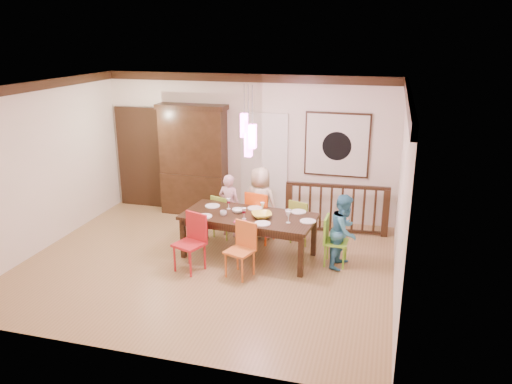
% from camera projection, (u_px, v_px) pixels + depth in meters
% --- Properties ---
extents(floor, '(6.00, 6.00, 0.00)m').
position_uv_depth(floor, '(206.00, 264.00, 8.26)').
color(floor, '#9B794B').
rests_on(floor, ground).
extents(ceiling, '(6.00, 6.00, 0.00)m').
position_uv_depth(ceiling, '(201.00, 87.00, 7.38)').
color(ceiling, white).
rests_on(ceiling, wall_back).
extents(wall_back, '(6.00, 0.00, 6.00)m').
position_uv_depth(wall_back, '(248.00, 147.00, 10.12)').
color(wall_back, beige).
rests_on(wall_back, floor).
extents(wall_left, '(0.00, 5.00, 5.00)m').
position_uv_depth(wall_left, '(40.00, 167.00, 8.57)').
color(wall_left, beige).
rests_on(wall_left, floor).
extents(wall_right, '(0.00, 5.00, 5.00)m').
position_uv_depth(wall_right, '(402.00, 196.00, 7.07)').
color(wall_right, beige).
rests_on(wall_right, floor).
extents(crown_molding, '(6.00, 5.00, 0.16)m').
position_uv_depth(crown_molding, '(201.00, 92.00, 7.40)').
color(crown_molding, black).
rests_on(crown_molding, wall_back).
extents(panel_door, '(1.04, 0.07, 2.24)m').
position_uv_depth(panel_door, '(141.00, 159.00, 10.79)').
color(panel_door, black).
rests_on(panel_door, wall_back).
extents(white_doorway, '(0.97, 0.05, 2.22)m').
position_uv_depth(white_doorway, '(264.00, 167.00, 10.12)').
color(white_doorway, silver).
rests_on(white_doorway, wall_back).
extents(painting, '(1.25, 0.06, 1.25)m').
position_uv_depth(painting, '(337.00, 145.00, 9.59)').
color(painting, black).
rests_on(painting, wall_back).
extents(pendant_cluster, '(0.27, 0.21, 1.14)m').
position_uv_depth(pendant_cluster, '(248.00, 135.00, 7.92)').
color(pendant_cluster, '#FF4CCA').
rests_on(pendant_cluster, ceiling).
extents(dining_table, '(2.29, 1.19, 0.75)m').
position_uv_depth(dining_table, '(249.00, 220.00, 8.36)').
color(dining_table, black).
rests_on(dining_table, floor).
extents(chair_far_left, '(0.47, 0.47, 0.82)m').
position_uv_depth(chair_far_left, '(225.00, 213.00, 9.26)').
color(chair_far_left, '#95BE3B').
rests_on(chair_far_left, floor).
extents(chair_far_mid, '(0.52, 0.52, 0.97)m').
position_uv_depth(chair_far_mid, '(261.00, 212.00, 9.03)').
color(chair_far_mid, '#E84C0D').
rests_on(chair_far_mid, floor).
extents(chair_far_right, '(0.48, 0.48, 0.83)m').
position_uv_depth(chair_far_right, '(303.00, 218.00, 8.99)').
color(chair_far_right, '#90A530').
rests_on(chair_far_right, floor).
extents(chair_near_left, '(0.54, 0.54, 0.93)m').
position_uv_depth(chair_near_left, '(189.00, 240.00, 7.90)').
color(chair_near_left, red).
rests_on(chair_near_left, floor).
extents(chair_near_mid, '(0.50, 0.50, 0.86)m').
position_uv_depth(chair_near_mid, '(240.00, 247.00, 7.72)').
color(chair_near_mid, orange).
rests_on(chair_near_mid, floor).
extents(chair_end_right, '(0.38, 0.38, 0.82)m').
position_uv_depth(chair_end_right, '(336.00, 238.00, 8.12)').
color(chair_end_right, '#7DCB2F').
rests_on(chair_end_right, floor).
extents(china_hutch, '(1.45, 0.46, 2.29)m').
position_uv_depth(china_hutch, '(194.00, 160.00, 10.30)').
color(china_hutch, black).
rests_on(china_hutch, floor).
extents(balustrade, '(1.94, 0.21, 0.96)m').
position_uv_depth(balustrade, '(336.00, 208.00, 9.43)').
color(balustrade, black).
rests_on(balustrade, floor).
extents(person_far_left, '(0.48, 0.36, 1.19)m').
position_uv_depth(person_far_left, '(229.00, 205.00, 9.29)').
color(person_far_left, '#FFC2D5').
rests_on(person_far_left, floor).
extents(person_far_mid, '(0.74, 0.57, 1.35)m').
position_uv_depth(person_far_mid, '(260.00, 203.00, 9.16)').
color(person_far_mid, beige).
rests_on(person_far_mid, floor).
extents(person_end_right, '(0.59, 0.69, 1.22)m').
position_uv_depth(person_end_right, '(344.00, 231.00, 8.03)').
color(person_end_right, teal).
rests_on(person_end_right, floor).
extents(serving_bowl, '(0.44, 0.44, 0.08)m').
position_uv_depth(serving_bowl, '(262.00, 215.00, 8.22)').
color(serving_bowl, yellow).
rests_on(serving_bowl, dining_table).
extents(small_bowl, '(0.21, 0.21, 0.06)m').
position_uv_depth(small_bowl, '(238.00, 211.00, 8.45)').
color(small_bowl, white).
rests_on(small_bowl, dining_table).
extents(cup_left, '(0.13, 0.13, 0.09)m').
position_uv_depth(cup_left, '(223.00, 213.00, 8.29)').
color(cup_left, silver).
rests_on(cup_left, dining_table).
extents(cup_right, '(0.11, 0.11, 0.10)m').
position_uv_depth(cup_right, '(288.00, 212.00, 8.32)').
color(cup_right, silver).
rests_on(cup_right, dining_table).
extents(plate_far_left, '(0.26, 0.26, 0.01)m').
position_uv_depth(plate_far_left, '(213.00, 206.00, 8.76)').
color(plate_far_left, white).
rests_on(plate_far_left, dining_table).
extents(plate_far_mid, '(0.26, 0.26, 0.01)m').
position_uv_depth(plate_far_mid, '(255.00, 208.00, 8.64)').
color(plate_far_mid, white).
rests_on(plate_far_mid, dining_table).
extents(plate_far_right, '(0.26, 0.26, 0.01)m').
position_uv_depth(plate_far_right, '(299.00, 212.00, 8.47)').
color(plate_far_right, white).
rests_on(plate_far_right, dining_table).
extents(plate_near_left, '(0.26, 0.26, 0.01)m').
position_uv_depth(plate_near_left, '(204.00, 216.00, 8.27)').
color(plate_near_left, white).
rests_on(plate_near_left, dining_table).
extents(plate_near_mid, '(0.26, 0.26, 0.01)m').
position_uv_depth(plate_near_mid, '(262.00, 223.00, 7.95)').
color(plate_near_mid, white).
rests_on(plate_near_mid, dining_table).
extents(plate_end_right, '(0.26, 0.26, 0.01)m').
position_uv_depth(plate_end_right, '(308.00, 221.00, 8.05)').
color(plate_end_right, white).
rests_on(plate_end_right, dining_table).
extents(wine_glass_a, '(0.08, 0.08, 0.19)m').
position_uv_depth(wine_glass_a, '(229.00, 204.00, 8.61)').
color(wine_glass_a, '#590C19').
rests_on(wine_glass_a, dining_table).
extents(wine_glass_b, '(0.08, 0.08, 0.19)m').
position_uv_depth(wine_glass_b, '(262.00, 208.00, 8.39)').
color(wine_glass_b, silver).
rests_on(wine_glass_b, dining_table).
extents(wine_glass_c, '(0.08, 0.08, 0.19)m').
position_uv_depth(wine_glass_c, '(244.00, 214.00, 8.14)').
color(wine_glass_c, '#590C19').
rests_on(wine_glass_c, dining_table).
extents(wine_glass_d, '(0.08, 0.08, 0.19)m').
position_uv_depth(wine_glass_d, '(288.00, 217.00, 7.98)').
color(wine_glass_d, silver).
rests_on(wine_glass_d, dining_table).
extents(napkin, '(0.18, 0.14, 0.01)m').
position_uv_depth(napkin, '(240.00, 221.00, 8.04)').
color(napkin, '#D83359').
rests_on(napkin, dining_table).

